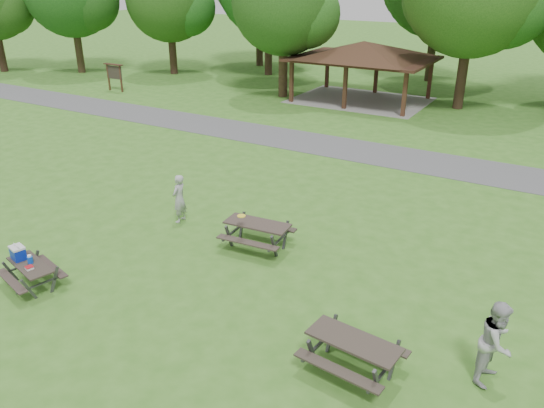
{
  "coord_description": "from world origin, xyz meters",
  "views": [
    {
      "loc": [
        8.49,
        -8.77,
        7.85
      ],
      "look_at": [
        1.0,
        4.0,
        1.3
      ],
      "focal_mm": 35.0,
      "sensor_mm": 36.0,
      "label": 1
    }
  ],
  "objects_px": {
    "frisbee_thrower": "(179,199)",
    "frisbee_catcher": "(497,342)",
    "picnic_table_near": "(27,264)",
    "picnic_table_middle": "(257,229)"
  },
  "relations": [
    {
      "from": "picnic_table_near",
      "to": "picnic_table_middle",
      "type": "bearing_deg",
      "value": 49.33
    },
    {
      "from": "picnic_table_middle",
      "to": "frisbee_catcher",
      "type": "distance_m",
      "value": 7.63
    },
    {
      "from": "picnic_table_middle",
      "to": "frisbee_thrower",
      "type": "distance_m",
      "value": 3.25
    },
    {
      "from": "frisbee_thrower",
      "to": "frisbee_catcher",
      "type": "xyz_separation_m",
      "value": [
        10.47,
        -2.68,
        0.1
      ]
    },
    {
      "from": "picnic_table_middle",
      "to": "frisbee_catcher",
      "type": "bearing_deg",
      "value": -18.54
    },
    {
      "from": "picnic_table_near",
      "to": "frisbee_thrower",
      "type": "xyz_separation_m",
      "value": [
        0.99,
        5.17,
        0.19
      ]
    },
    {
      "from": "picnic_table_near",
      "to": "frisbee_thrower",
      "type": "relative_size",
      "value": 1.13
    },
    {
      "from": "frisbee_thrower",
      "to": "picnic_table_middle",
      "type": "bearing_deg",
      "value": 79.62
    },
    {
      "from": "picnic_table_near",
      "to": "frisbee_catcher",
      "type": "bearing_deg",
      "value": 12.29
    },
    {
      "from": "frisbee_catcher",
      "to": "picnic_table_middle",
      "type": "bearing_deg",
      "value": 82.51
    }
  ]
}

